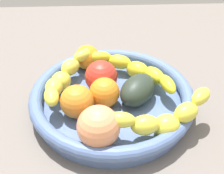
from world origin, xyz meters
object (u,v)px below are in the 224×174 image
at_px(banana_draped_left, 64,78).
at_px(peach_blush, 98,127).
at_px(fruit_bowl, 112,97).
at_px(banana_draped_right, 165,118).
at_px(orange_mid_right, 77,101).
at_px(tomato_red, 101,77).
at_px(orange_mid_left, 87,57).
at_px(banana_arching_top, 135,69).
at_px(avocado_dark, 138,90).
at_px(orange_front, 104,93).

xyz_separation_m(banana_draped_left, peach_blush, (-0.07, 0.15, 0.00)).
height_order(fruit_bowl, banana_draped_right, banana_draped_right).
relative_size(orange_mid_right, tomato_red, 0.92).
relative_size(fruit_bowl, orange_mid_right, 5.24).
bearing_deg(orange_mid_left, banana_arching_top, 152.98).
xyz_separation_m(banana_draped_right, avocado_dark, (0.04, -0.09, -0.01)).
bearing_deg(tomato_red, orange_mid_right, 57.67).
bearing_deg(orange_mid_left, banana_draped_left, 60.78).
bearing_deg(tomato_red, banana_draped_right, 130.58).
bearing_deg(fruit_bowl, orange_mid_left, -65.82).
bearing_deg(tomato_red, orange_front, 96.54).
relative_size(banana_draped_right, avocado_dark, 2.19).
bearing_deg(peach_blush, tomato_red, -92.73).
relative_size(banana_draped_left, orange_mid_left, 3.33).
bearing_deg(banana_arching_top, orange_mid_right, 40.97).
height_order(orange_mid_right, tomato_red, tomato_red).
bearing_deg(tomato_red, fruit_bowl, 125.34).
height_order(fruit_bowl, banana_draped_left, banana_draped_left).
bearing_deg(fruit_bowl, banana_draped_right, 132.06).
distance_m(orange_mid_left, orange_mid_right, 0.16).
xyz_separation_m(banana_draped_right, orange_mid_right, (0.16, -0.05, -0.00)).
relative_size(avocado_dark, tomato_red, 1.35).
distance_m(fruit_bowl, peach_blush, 0.12).
bearing_deg(avocado_dark, peach_blush, 53.22).
height_order(orange_front, avocado_dark, orange_front).
bearing_deg(banana_arching_top, orange_front, 48.71).
height_order(peach_blush, tomato_red, peach_blush).
relative_size(fruit_bowl, orange_mid_left, 5.69).
bearing_deg(orange_front, orange_mid_right, 26.65).
bearing_deg(orange_mid_left, tomato_red, 109.79).
bearing_deg(banana_draped_left, orange_mid_left, -119.22).
bearing_deg(tomato_red, orange_mid_left, -70.21).
bearing_deg(fruit_bowl, banana_draped_left, -18.59).
distance_m(banana_arching_top, avocado_dark, 0.07).
bearing_deg(orange_mid_right, banana_arching_top, -139.03).
xyz_separation_m(fruit_bowl, orange_mid_right, (0.07, 0.04, 0.03)).
bearing_deg(fruit_bowl, orange_mid_right, 32.77).
height_order(banana_draped_left, orange_front, orange_front).
distance_m(avocado_dark, peach_blush, 0.14).
relative_size(banana_arching_top, tomato_red, 2.63).
xyz_separation_m(banana_draped_right, peach_blush, (0.12, 0.02, 0.00)).
relative_size(orange_mid_right, peach_blush, 0.88).
relative_size(banana_arching_top, orange_mid_left, 3.09).
relative_size(orange_mid_left, orange_mid_right, 0.92).
bearing_deg(banana_draped_left, banana_draped_right, 145.13).
relative_size(fruit_bowl, tomato_red, 4.84).
distance_m(orange_front, orange_mid_left, 0.14).
relative_size(fruit_bowl, avocado_dark, 3.59).
distance_m(fruit_bowl, banana_draped_left, 0.11).
distance_m(fruit_bowl, avocado_dark, 0.06).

